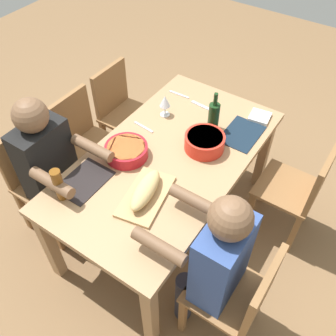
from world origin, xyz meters
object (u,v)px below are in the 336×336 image
Objects in this scene: bread_loaf at (145,190)px; chair_near_center at (85,140)px; wine_glass at (165,102)px; chair_far_left at (300,189)px; diner_far_right at (214,259)px; serving_bowl_pasta at (205,141)px; dining_table at (168,166)px; beer_bottle at (59,185)px; chair_near_left at (122,109)px; cutting_board at (146,196)px; napkin_stack at (260,117)px; serving_bowl_fruit at (126,150)px; diner_near_right at (52,166)px; wine_bottle at (214,116)px; chair_near_right at (40,176)px; chair_far_right at (240,296)px.

chair_near_center is at bearing -112.14° from bread_loaf.
chair_far_left is at bearing 96.59° from wine_glass.
diner_far_right is 4.58× the size of serving_bowl_pasta.
dining_table is 7.58× the size of beer_bottle.
chair_near_left is 2.12× the size of cutting_board.
diner_far_right is 0.54m from bread_loaf.
napkin_stack is (-0.23, 1.11, 0.27)m from chair_near_left.
serving_bowl_fruit is 1.00m from napkin_stack.
diner_far_right is at bearing 52.52° from dining_table.
serving_bowl_fruit is 0.37m from bread_loaf.
bread_loaf is (-0.11, -0.52, 0.11)m from diner_far_right.
chair_near_center is 3.09× the size of serving_bowl_fruit.
diner_near_right is 1.12m from wine_bottle.
chair_far_left is at bearing 139.09° from bread_loaf.
chair_far_left is 1.63m from chair_near_center.
chair_near_right is 3.86× the size of beer_bottle.
dining_table is 0.30m from serving_bowl_fruit.
chair_far_left and chair_far_right have the same top height.
chair_far_right is at bearing 90.00° from chair_near_right.
wine_glass is at bearing 77.20° from chair_near_left.
beer_bottle is (0.62, 0.46, 0.37)m from chair_near_center.
serving_bowl_pasta is at bearing -145.85° from diner_far_right.
beer_bottle is (0.16, 0.46, 0.37)m from chair_near_right.
napkin_stack is at bearing -166.75° from diner_far_right.
chair_far_right is at bearing 0.00° from chair_far_left.
cutting_board is at bearing -101.77° from diner_far_right.
wine_bottle is at bearing 100.05° from wine_glass.
bread_loaf reaches higher than serving_bowl_fruit.
serving_bowl_pasta is at bearing 101.86° from chair_near_center.
diner_far_right reaches higher than serving_bowl_fruit.
chair_near_center is 3.25× the size of serving_bowl_pasta.
wine_bottle is (-0.86, -0.50, 0.15)m from diner_far_right.
dining_table is 0.46m from wine_bottle.
chair_near_right is 3.09× the size of serving_bowl_fruit.
chair_far_left is at bearing 120.88° from serving_bowl_fruit.
serving_bowl_pasta is 0.55m from bread_loaf.
serving_bowl_fruit is at bearing -30.85° from wine_bottle.
wine_glass is (0.12, -1.04, 0.37)m from chair_far_left.
diner_near_right is 0.54m from chair_near_center.
napkin_stack is (-0.35, 0.58, -0.10)m from wine_glass.
serving_bowl_pasta is at bearing 131.06° from diner_near_right.
diner_near_right reaches higher than beer_bottle.
diner_near_right is 1.20m from diner_far_right.
chair_near_right reaches higher than cutting_board.
chair_near_center is at bearing 180.00° from chair_near_right.
diner_near_right is at bearing 21.83° from chair_near_center.
chair_near_left reaches higher than serving_bowl_pasta.
diner_far_right is 1.00m from wine_bottle.
wine_bottle is (-0.86, 0.70, 0.15)m from diner_near_right.
dining_table is 0.75m from diner_near_right.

